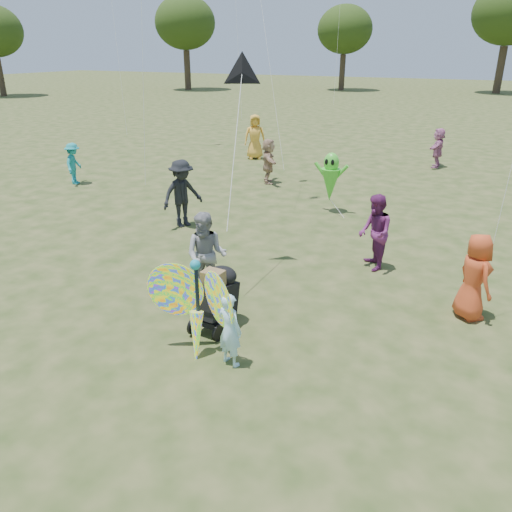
# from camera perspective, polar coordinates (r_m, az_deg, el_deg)

# --- Properties ---
(ground) EXTENTS (160.00, 160.00, 0.00)m
(ground) POSITION_cam_1_polar(r_m,az_deg,el_deg) (8.02, -3.47, -11.29)
(ground) COLOR #51592B
(ground) RESTS_ON ground
(child_girl) EXTENTS (0.49, 0.39, 1.19)m
(child_girl) POSITION_cam_1_polar(r_m,az_deg,el_deg) (7.52, -3.02, -8.42)
(child_girl) COLOR #B1E9FB
(child_girl) RESTS_ON ground
(adult_man) EXTENTS (0.96, 0.83, 1.68)m
(adult_man) POSITION_cam_1_polar(r_m,az_deg,el_deg) (9.50, -5.68, 0.07)
(adult_man) COLOR gray
(adult_man) RESTS_ON ground
(grey_bag) EXTENTS (0.58, 0.48, 0.19)m
(grey_bag) POSITION_cam_1_polar(r_m,az_deg,el_deg) (9.59, -8.49, -4.76)
(grey_bag) COLOR gray
(grey_bag) RESTS_ON ground
(crowd_a) EXTENTS (0.86, 0.92, 1.58)m
(crowd_a) POSITION_cam_1_polar(r_m,az_deg,el_deg) (9.49, 23.69, -2.20)
(crowd_a) COLOR #C5441F
(crowd_a) RESTS_ON ground
(crowd_b) EXTENTS (1.11, 1.34, 1.80)m
(crowd_b) POSITION_cam_1_polar(r_m,az_deg,el_deg) (13.47, -8.44, 7.07)
(crowd_b) COLOR black
(crowd_b) RESTS_ON ground
(crowd_d) EXTENTS (1.09, 1.50, 1.56)m
(crowd_d) POSITION_cam_1_polar(r_m,az_deg,el_deg) (17.89, 1.44, 10.80)
(crowd_d) COLOR tan
(crowd_d) RESTS_ON ground
(crowd_e) EXTENTS (0.93, 1.00, 1.65)m
(crowd_e) POSITION_cam_1_polar(r_m,az_deg,el_deg) (10.96, 13.43, 2.62)
(crowd_e) COLOR #68225C
(crowd_e) RESTS_ON ground
(crowd_g) EXTENTS (1.09, 0.98, 1.87)m
(crowd_g) POSITION_cam_1_polar(r_m,az_deg,el_deg) (21.99, -0.12, 13.46)
(crowd_g) COLOR gold
(crowd_g) RESTS_ON ground
(crowd_i) EXTENTS (0.85, 1.06, 1.44)m
(crowd_i) POSITION_cam_1_polar(r_m,az_deg,el_deg) (18.89, -20.10, 9.88)
(crowd_i) COLOR teal
(crowd_i) RESTS_ON ground
(crowd_j) EXTENTS (0.48, 1.45, 1.55)m
(crowd_j) POSITION_cam_1_polar(r_m,az_deg,el_deg) (21.65, 20.06, 11.54)
(crowd_j) COLOR #B66896
(crowd_j) RESTS_ON ground
(jogging_stroller) EXTENTS (0.55, 1.07, 1.09)m
(jogging_stroller) POSITION_cam_1_polar(r_m,az_deg,el_deg) (8.50, -4.51, -4.42)
(jogging_stroller) COLOR black
(jogging_stroller) RESTS_ON ground
(butterfly_kite) EXTENTS (1.74, 0.75, 1.79)m
(butterfly_kite) POSITION_cam_1_polar(r_m,az_deg,el_deg) (7.72, -6.82, -5.89)
(butterfly_kite) COLOR red
(butterfly_kite) RESTS_ON ground
(delta_kite_rig) EXTENTS (0.98, 2.01, 3.08)m
(delta_kite_rig) POSITION_cam_1_polar(r_m,az_deg,el_deg) (10.38, -1.62, 20.06)
(delta_kite_rig) COLOR black
(delta_kite_rig) RESTS_ON ground
(alien_kite) EXTENTS (1.12, 0.69, 1.74)m
(alien_kite) POSITION_cam_1_polar(r_m,az_deg,el_deg) (14.70, 8.50, 8.67)
(alien_kite) COLOR #47CC30
(alien_kite) RESTS_ON ground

